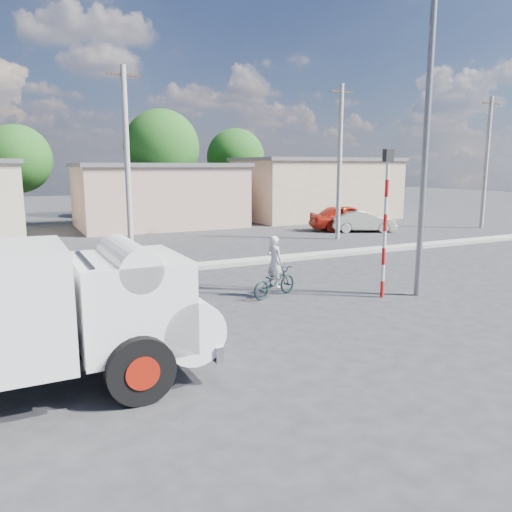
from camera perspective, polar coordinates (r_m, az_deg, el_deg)
name	(u,v)px	position (r m, az deg, el deg)	size (l,w,h in m)	color
ground_plane	(320,326)	(12.49, 7.29, -7.97)	(120.00, 120.00, 0.00)	#29292B
median	(206,265)	(19.43, -5.77, -1.08)	(40.00, 0.80, 0.16)	#99968E
truck	(25,315)	(9.23, -24.89, -6.12)	(6.34, 2.64, 2.60)	black
bicycle	(274,282)	(15.01, 2.10, -2.97)	(0.60, 1.72, 0.90)	black
cyclist	(274,271)	(14.94, 2.11, -1.76)	(0.57, 0.37, 1.55)	silver
car_cream	(363,221)	(30.36, 12.10, 3.90)	(1.32, 3.79, 1.25)	beige
car_red	(347,218)	(30.83, 10.41, 4.34)	(1.84, 4.57, 1.56)	#B11F10
traffic_pole	(386,211)	(15.06, 14.60, 5.01)	(0.28, 0.18, 4.36)	red
streetlight	(422,128)	(15.45, 18.48, 13.74)	(2.34, 0.22, 9.00)	slate
building_row	(144,193)	(32.83, -12.63, 6.99)	(37.80, 7.30, 4.44)	beige
tree_row	(74,152)	(38.74, -20.09, 11.08)	(34.13, 7.32, 8.10)	#38281E
utility_poles	(239,162)	(23.98, -1.93, 10.72)	(35.40, 0.24, 8.00)	#99968E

